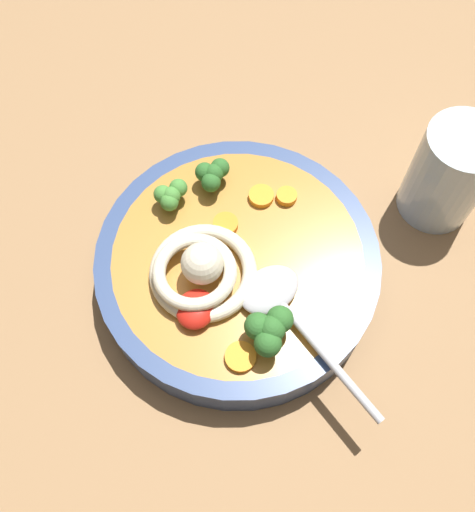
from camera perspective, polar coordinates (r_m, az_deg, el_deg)
The scene contains 13 objects.
table_slab at distance 62.28cm, azimuth -1.78°, elevation 0.98°, with size 134.65×134.65×3.47cm, color #936D47.
soup_bowl at distance 56.66cm, azimuth -0.00°, elevation -1.00°, with size 27.97×27.97×4.53cm.
noodle_pile at distance 52.58cm, azimuth -3.72°, elevation -1.44°, with size 11.26×11.04×4.52cm.
soup_spoon at distance 52.03cm, azimuth 4.19°, elevation -4.54°, with size 12.95×15.85×1.60cm.
chili_sauce_dollop at distance 51.62cm, azimuth -4.26°, elevation -5.38°, with size 4.00×3.60×1.80cm, color red.
broccoli_floret_center at distance 56.52cm, azimuth -6.75°, elevation 6.25°, with size 3.60×3.09×2.84cm.
broccoli_floret_beside_chili at distance 57.36cm, azimuth -2.55°, elevation 8.28°, with size 3.85×3.32×3.05cm.
broccoli_floret_beside_noodles at distance 49.30cm, azimuth 3.24°, elevation -7.45°, with size 4.81×4.14×3.80cm.
carrot_slice_extra_a at distance 57.88cm, azimuth 5.00°, elevation 6.04°, with size 2.12×2.12×0.75cm, color orange.
carrot_slice_extra_b at distance 57.78cm, azimuth 2.42°, elevation 6.08°, with size 2.58×2.58×0.67cm, color orange.
carrot_slice_front at distance 55.96cm, azimuth -1.22°, elevation 3.23°, with size 2.52×2.52×0.74cm, color orange.
carrot_slice_rear at distance 50.67cm, azimuth 0.31°, elevation -10.18°, with size 2.81×2.81×0.57cm, color orange.
drinking_glass at distance 62.14cm, azimuth 20.62°, elevation 7.78°, with size 7.91×7.91×11.39cm, color silver.
Camera 1 is at (27.19, 10.03, 56.86)cm, focal length 39.52 mm.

